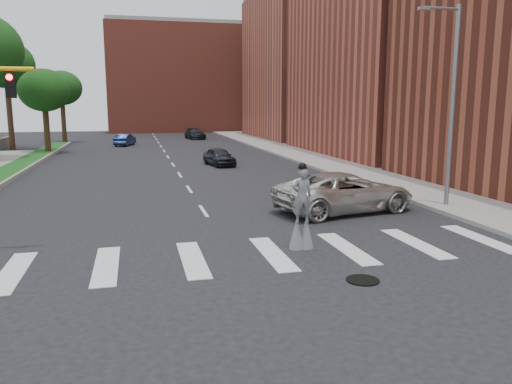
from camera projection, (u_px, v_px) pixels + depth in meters
name	position (u px, v px, depth m)	size (l,w,h in m)	color
ground_plane	(240.00, 266.00, 14.79)	(160.00, 160.00, 0.00)	black
median_curb	(13.00, 178.00, 31.48)	(0.20, 60.00, 0.28)	gray
sidewalk_right	(325.00, 161.00, 41.60)	(5.00, 90.00, 0.18)	gray
manhole	(363.00, 280.00, 13.57)	(0.90, 0.90, 0.04)	black
building_mid	(404.00, 25.00, 46.53)	(16.00, 22.00, 24.00)	#A44533
building_far	(314.00, 66.00, 69.84)	(16.00, 22.00, 20.00)	#B05441
building_backdrop	(183.00, 80.00, 89.26)	(26.00, 14.00, 18.00)	#A44533
streetlight	(451.00, 101.00, 22.21)	(2.05, 0.20, 9.00)	slate
stilt_performer	(302.00, 214.00, 16.45)	(0.84, 0.54, 2.88)	#362215
suv_crossing	(344.00, 192.00, 22.18)	(2.95, 6.39, 1.78)	silver
car_near	(219.00, 157.00, 38.97)	(1.65, 4.09, 1.39)	black
car_mid	(125.00, 140.00, 57.68)	(1.46, 4.18, 1.38)	navy
car_far	(195.00, 134.00, 68.75)	(2.05, 5.05, 1.46)	black
tree_5	(6.00, 65.00, 50.58)	(5.68, 5.68, 11.15)	#362215
tree_6	(44.00, 91.00, 47.42)	(4.77, 4.77, 8.09)	#362215
tree_7	(61.00, 88.00, 60.97)	(4.93, 4.93, 8.80)	#362215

